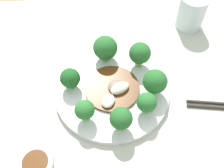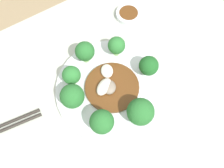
{
  "view_description": "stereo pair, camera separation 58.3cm",
  "coord_description": "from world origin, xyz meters",
  "px_view_note": "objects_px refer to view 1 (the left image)",
  "views": [
    {
      "loc": [
        -0.05,
        -0.37,
        1.28
      ],
      "look_at": [
        -0.03,
        -0.03,
        0.8
      ],
      "focal_mm": 42.0,
      "sensor_mm": 36.0,
      "label": 1
    },
    {
      "loc": [
        0.1,
        0.19,
        1.34
      ],
      "look_at": [
        -0.03,
        -0.03,
        0.8
      ],
      "focal_mm": 42.0,
      "sensor_mm": 36.0,
      "label": 2
    }
  ],
  "objects_px": {
    "broccoli_east": "(155,82)",
    "broccoli_west": "(70,78)",
    "broccoli_north": "(105,48)",
    "sauce_dish": "(36,163)",
    "broccoli_south": "(121,119)",
    "broccoli_northeast": "(140,54)",
    "stirfry_center": "(113,89)",
    "broccoli_southeast": "(147,103)",
    "broccoli_southwest": "(85,110)",
    "plate": "(112,91)",
    "drinking_glass": "(191,12)"
  },
  "relations": [
    {
      "from": "broccoli_south",
      "to": "broccoli_east",
      "type": "bearing_deg",
      "value": 46.87
    },
    {
      "from": "broccoli_north",
      "to": "sauce_dish",
      "type": "distance_m",
      "value": 0.3
    },
    {
      "from": "broccoli_southeast",
      "to": "broccoli_west",
      "type": "xyz_separation_m",
      "value": [
        -0.16,
        0.07,
        -0.0
      ]
    },
    {
      "from": "broccoli_northeast",
      "to": "drinking_glass",
      "type": "distance_m",
      "value": 0.22
    },
    {
      "from": "broccoli_south",
      "to": "drinking_glass",
      "type": "distance_m",
      "value": 0.39
    },
    {
      "from": "broccoli_north",
      "to": "stirfry_center",
      "type": "distance_m",
      "value": 0.11
    },
    {
      "from": "broccoli_east",
      "to": "broccoli_west",
      "type": "height_order",
      "value": "broccoli_east"
    },
    {
      "from": "broccoli_east",
      "to": "plate",
      "type": "bearing_deg",
      "value": 172.16
    },
    {
      "from": "broccoli_south",
      "to": "broccoli_southwest",
      "type": "distance_m",
      "value": 0.08
    },
    {
      "from": "broccoli_north",
      "to": "sauce_dish",
      "type": "relative_size",
      "value": 1.0
    },
    {
      "from": "drinking_glass",
      "to": "broccoli_east",
      "type": "bearing_deg",
      "value": -119.88
    },
    {
      "from": "broccoli_east",
      "to": "drinking_glass",
      "type": "bearing_deg",
      "value": 60.12
    },
    {
      "from": "broccoli_east",
      "to": "broccoli_southwest",
      "type": "xyz_separation_m",
      "value": [
        -0.15,
        -0.06,
        -0.01
      ]
    },
    {
      "from": "broccoli_east",
      "to": "broccoli_northeast",
      "type": "xyz_separation_m",
      "value": [
        -0.02,
        0.08,
        0.0
      ]
    },
    {
      "from": "broccoli_southwest",
      "to": "drinking_glass",
      "type": "xyz_separation_m",
      "value": [
        0.29,
        0.3,
        -0.0
      ]
    },
    {
      "from": "broccoli_southwest",
      "to": "broccoli_northeast",
      "type": "relative_size",
      "value": 0.84
    },
    {
      "from": "broccoli_east",
      "to": "broccoli_northeast",
      "type": "height_order",
      "value": "same"
    },
    {
      "from": "broccoli_south",
      "to": "broccoli_northeast",
      "type": "height_order",
      "value": "broccoli_northeast"
    },
    {
      "from": "broccoli_southeast",
      "to": "broccoli_south",
      "type": "relative_size",
      "value": 0.92
    },
    {
      "from": "sauce_dish",
      "to": "plate",
      "type": "bearing_deg",
      "value": 46.29
    },
    {
      "from": "plate",
      "to": "broccoli_southeast",
      "type": "xyz_separation_m",
      "value": [
        0.07,
        -0.06,
        0.04
      ]
    },
    {
      "from": "broccoli_north",
      "to": "broccoli_southwest",
      "type": "bearing_deg",
      "value": -105.85
    },
    {
      "from": "broccoli_east",
      "to": "broccoli_south",
      "type": "bearing_deg",
      "value": -133.13
    },
    {
      "from": "broccoli_south",
      "to": "broccoli_northeast",
      "type": "xyz_separation_m",
      "value": [
        0.06,
        0.17,
        0.0
      ]
    },
    {
      "from": "broccoli_east",
      "to": "stirfry_center",
      "type": "distance_m",
      "value": 0.1
    },
    {
      "from": "broccoli_northeast",
      "to": "broccoli_north",
      "type": "relative_size",
      "value": 1.0
    },
    {
      "from": "broccoli_west",
      "to": "broccoli_north",
      "type": "height_order",
      "value": "broccoli_north"
    },
    {
      "from": "broccoli_east",
      "to": "broccoli_northeast",
      "type": "bearing_deg",
      "value": 106.26
    },
    {
      "from": "broccoli_north",
      "to": "drinking_glass",
      "type": "distance_m",
      "value": 0.27
    },
    {
      "from": "broccoli_northeast",
      "to": "stirfry_center",
      "type": "height_order",
      "value": "broccoli_northeast"
    },
    {
      "from": "broccoli_south",
      "to": "sauce_dish",
      "type": "bearing_deg",
      "value": -158.65
    },
    {
      "from": "broccoli_southeast",
      "to": "broccoli_south",
      "type": "distance_m",
      "value": 0.07
    },
    {
      "from": "broccoli_north",
      "to": "stirfry_center",
      "type": "relative_size",
      "value": 0.53
    },
    {
      "from": "broccoli_east",
      "to": "broccoli_west",
      "type": "xyz_separation_m",
      "value": [
        -0.19,
        0.02,
        -0.01
      ]
    },
    {
      "from": "broccoli_southeast",
      "to": "broccoli_southwest",
      "type": "height_order",
      "value": "same"
    },
    {
      "from": "broccoli_southwest",
      "to": "broccoli_west",
      "type": "distance_m",
      "value": 0.09
    },
    {
      "from": "broccoli_south",
      "to": "broccoli_west",
      "type": "bearing_deg",
      "value": 134.33
    },
    {
      "from": "broccoli_east",
      "to": "drinking_glass",
      "type": "distance_m",
      "value": 0.27
    },
    {
      "from": "broccoli_south",
      "to": "broccoli_west",
      "type": "relative_size",
      "value": 1.11
    },
    {
      "from": "broccoli_southwest",
      "to": "stirfry_center",
      "type": "bearing_deg",
      "value": 48.1
    },
    {
      "from": "broccoli_southeast",
      "to": "stirfry_center",
      "type": "distance_m",
      "value": 0.09
    },
    {
      "from": "sauce_dish",
      "to": "drinking_glass",
      "type": "bearing_deg",
      "value": 45.1
    },
    {
      "from": "broccoli_east",
      "to": "sauce_dish",
      "type": "distance_m",
      "value": 0.3
    },
    {
      "from": "broccoli_east",
      "to": "broccoli_west",
      "type": "relative_size",
      "value": 1.21
    },
    {
      "from": "plate",
      "to": "sauce_dish",
      "type": "relative_size",
      "value": 3.89
    },
    {
      "from": "drinking_glass",
      "to": "sauce_dish",
      "type": "height_order",
      "value": "drinking_glass"
    },
    {
      "from": "broccoli_northeast",
      "to": "stirfry_center",
      "type": "relative_size",
      "value": 0.53
    },
    {
      "from": "broccoli_southeast",
      "to": "broccoli_north",
      "type": "relative_size",
      "value": 0.84
    },
    {
      "from": "broccoli_north",
      "to": "broccoli_south",
      "type": "bearing_deg",
      "value": -82.51
    },
    {
      "from": "plate",
      "to": "broccoli_south",
      "type": "height_order",
      "value": "broccoli_south"
    }
  ]
}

